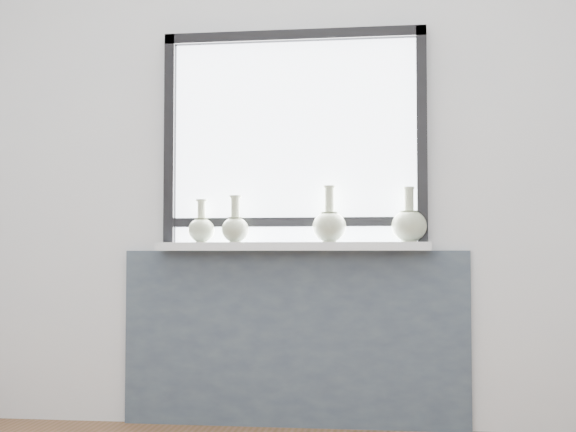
# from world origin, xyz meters

# --- Properties ---
(back_wall) EXTENTS (3.60, 0.02, 2.60)m
(back_wall) POSITION_xyz_m (0.00, 1.81, 1.30)
(back_wall) COLOR silver
(back_wall) RESTS_ON ground
(apron_panel) EXTENTS (1.70, 0.03, 0.86)m
(apron_panel) POSITION_xyz_m (0.00, 1.78, 0.43)
(apron_panel) COLOR #45545E
(apron_panel) RESTS_ON ground
(windowsill) EXTENTS (1.32, 0.18, 0.04)m
(windowsill) POSITION_xyz_m (0.00, 1.71, 0.88)
(windowsill) COLOR white
(windowsill) RESTS_ON apron_panel
(window) EXTENTS (1.30, 0.06, 1.05)m
(window) POSITION_xyz_m (0.00, 1.77, 1.44)
(window) COLOR black
(window) RESTS_ON windowsill
(vase_a) EXTENTS (0.13, 0.13, 0.21)m
(vase_a) POSITION_xyz_m (-0.45, 1.72, 0.97)
(vase_a) COLOR #AFBA99
(vase_a) RESTS_ON windowsill
(vase_b) EXTENTS (0.13, 0.13, 0.23)m
(vase_b) POSITION_xyz_m (-0.28, 1.68, 0.97)
(vase_b) COLOR #AFBA99
(vase_b) RESTS_ON windowsill
(vase_c) EXTENTS (0.16, 0.16, 0.27)m
(vase_c) POSITION_xyz_m (0.18, 1.70, 0.99)
(vase_c) COLOR #AFBA99
(vase_c) RESTS_ON windowsill
(vase_d) EXTENTS (0.17, 0.17, 0.26)m
(vase_d) POSITION_xyz_m (0.56, 1.72, 0.99)
(vase_d) COLOR #AFBA99
(vase_d) RESTS_ON windowsill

